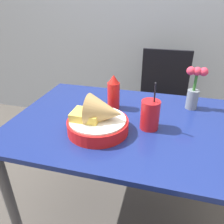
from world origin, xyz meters
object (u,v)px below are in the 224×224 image
drink_cup (150,116)px  ketchup_bottle (114,92)px  flower_vase (194,88)px  chair_far_window (163,96)px  food_basket (100,119)px

drink_cup → ketchup_bottle: bearing=143.2°
flower_vase → chair_far_window: bearing=105.9°
drink_cup → flower_vase: 0.34m
chair_far_window → drink_cup: bearing=-92.3°
chair_far_window → food_basket: bearing=-104.7°
ketchup_bottle → flower_vase: bearing=14.4°
food_basket → drink_cup: drink_cup is taller
food_basket → drink_cup: 0.23m
chair_far_window → food_basket: size_ratio=3.21×
chair_far_window → food_basket: 1.01m
chair_far_window → flower_vase: bearing=-74.1°
ketchup_bottle → drink_cup: drink_cup is taller
chair_far_window → flower_vase: size_ratio=3.84×
ketchup_bottle → food_basket: bearing=-89.5°
food_basket → ketchup_bottle: 0.25m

